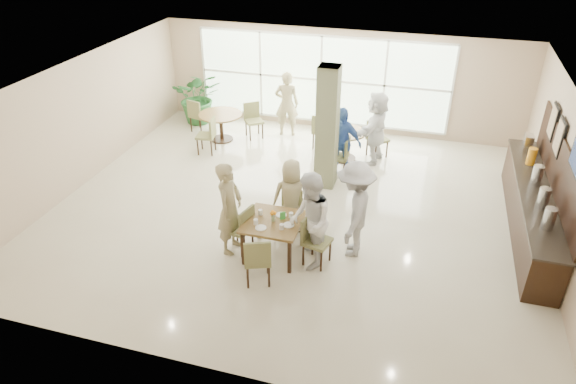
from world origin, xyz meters
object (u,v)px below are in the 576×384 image
(main_table, at_px, (273,225))
(teen_right, at_px, (310,221))
(round_table_left, at_px, (221,120))
(adult_a, at_px, (341,142))
(adult_b, at_px, (376,127))
(teen_standing, at_px, (355,210))
(potted_plant, at_px, (199,97))
(teen_far, at_px, (292,197))
(adult_standing, at_px, (287,104))
(teen_left, at_px, (230,208))
(buffet_counter, at_px, (532,206))
(round_table_right, at_px, (345,139))

(main_table, bearing_deg, teen_right, -5.37)
(round_table_left, distance_m, adult_a, 3.67)
(adult_b, bearing_deg, adult_a, -23.73)
(teen_right, distance_m, teen_standing, 0.89)
(teen_right, xyz_separation_m, adult_a, (-0.14, 3.51, -0.06))
(potted_plant, xyz_separation_m, teen_standing, (5.41, -5.07, 0.16))
(teen_far, height_order, adult_standing, adult_standing)
(teen_right, bearing_deg, adult_b, 153.50)
(teen_left, relative_size, teen_right, 0.99)
(main_table, bearing_deg, adult_standing, 103.77)
(round_table_left, bearing_deg, teen_standing, -43.28)
(buffet_counter, relative_size, adult_b, 2.59)
(buffet_counter, bearing_deg, adult_b, 146.86)
(teen_far, relative_size, adult_b, 0.85)
(adult_a, bearing_deg, teen_right, -77.54)
(potted_plant, distance_m, adult_a, 5.04)
(potted_plant, bearing_deg, adult_standing, -3.38)
(adult_b, height_order, adult_standing, adult_b)
(teen_far, distance_m, adult_b, 3.71)
(round_table_right, bearing_deg, potted_plant, 164.86)
(potted_plant, bearing_deg, teen_right, -49.99)
(teen_right, distance_m, adult_a, 3.51)
(round_table_left, bearing_deg, adult_a, -17.59)
(adult_a, xyz_separation_m, adult_standing, (-1.88, 1.95, 0.04))
(teen_standing, bearing_deg, round_table_left, -135.51)
(potted_plant, bearing_deg, adult_b, -12.23)
(adult_a, distance_m, adult_b, 1.18)
(potted_plant, relative_size, teen_far, 1.00)
(round_table_left, xyz_separation_m, teen_standing, (4.32, -4.06, 0.35))
(teen_far, distance_m, adult_standing, 4.73)
(main_table, height_order, teen_far, teen_far)
(round_table_left, height_order, adult_standing, adult_standing)
(teen_left, relative_size, teen_standing, 0.97)
(teen_right, bearing_deg, teen_far, -167.31)
(potted_plant, relative_size, teen_left, 0.85)
(adult_a, bearing_deg, adult_b, 65.01)
(main_table, bearing_deg, buffet_counter, 25.33)
(round_table_left, distance_m, buffet_counter, 7.92)
(potted_plant, distance_m, teen_right, 7.33)
(round_table_left, relative_size, potted_plant, 0.75)
(main_table, distance_m, teen_far, 0.89)
(teen_right, bearing_deg, main_table, -114.92)
(potted_plant, relative_size, adult_a, 0.90)
(round_table_left, height_order, teen_far, teen_far)
(teen_right, height_order, adult_a, teen_right)
(potted_plant, height_order, teen_left, teen_left)
(adult_a, bearing_deg, buffet_counter, -6.81)
(main_table, height_order, adult_standing, adult_standing)
(main_table, bearing_deg, adult_b, 74.31)
(potted_plant, relative_size, adult_b, 0.85)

